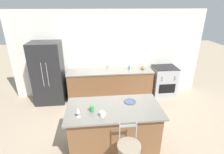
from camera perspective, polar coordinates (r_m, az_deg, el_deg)
The scene contains 14 objects.
ground_plane at distance 5.47m, azimuth -0.22°, elevation -8.41°, with size 18.00×18.00×0.00m, color tan.
wall_back at distance 5.60m, azimuth -1.00°, elevation 7.43°, with size 6.00×0.07×2.70m.
back_counter at distance 5.59m, azimuth -0.63°, elevation -2.23°, with size 2.63×0.71×0.93m.
sink_faucet at distance 5.56m, azimuth -0.86°, elevation 4.29°, with size 0.02×0.13×0.22m.
kitchen_island at distance 3.76m, azimuth 0.58°, elevation -16.07°, with size 1.87×0.97×0.96m.
refrigerator at distance 5.53m, azimuth -20.04°, elevation 1.20°, with size 0.86×0.73×1.86m.
oven_range at distance 6.00m, azimuth 16.50°, elevation -1.25°, with size 0.73×0.66×0.97m.
bar_stool_near at distance 3.16m, azimuth 5.49°, elevation -22.92°, with size 0.39×0.39×1.06m.
dinner_plate at distance 3.67m, azimuth 5.84°, elevation -7.99°, with size 0.25×0.25×0.02m.
wine_glass at distance 3.20m, azimuth -11.07°, elevation -10.68°, with size 0.07×0.07×0.20m.
coffee_mug at distance 3.22m, azimuth -3.20°, elevation -12.02°, with size 0.13×0.09×0.10m.
tumbler_cup at distance 3.37m, azimuth -6.61°, elevation -10.22°, with size 0.08×0.08×0.11m.
pumpkin_decoration at distance 5.56m, azimuth 9.97°, elevation 2.95°, with size 0.12×0.12×0.12m.
soap_bottle at distance 5.48m, azimuth 5.64°, elevation 3.04°, with size 0.05×0.05×0.14m.
Camera 1 is at (-0.47, -4.65, 2.85)m, focal length 28.00 mm.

